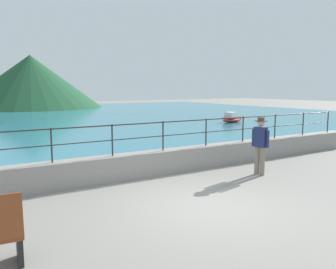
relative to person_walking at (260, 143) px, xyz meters
The scene contains 7 objects.
ground_plane 3.59m from the person_walking, 156.01° to the right, with size 120.00×120.00×0.00m, color gray.
promenade_wall 3.69m from the person_walking, 150.39° to the left, with size 20.00×0.56×0.70m, color gray.
railing 3.65m from the person_walking, 150.39° to the left, with size 18.44×0.04×0.90m.
lake_water 24.66m from the person_walking, 97.36° to the left, with size 64.00×44.32×0.06m, color teal.
hill_main 40.88m from the person_walking, 88.28° to the left, with size 18.17×18.17×6.83m, color #1E4C2D.
person_walking is the anchor object (origin of this frame).
boat_2 15.87m from the person_walking, 50.58° to the left, with size 2.46×1.52×0.76m.
Camera 1 is at (-4.62, -5.83, 2.61)m, focal length 37.10 mm.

